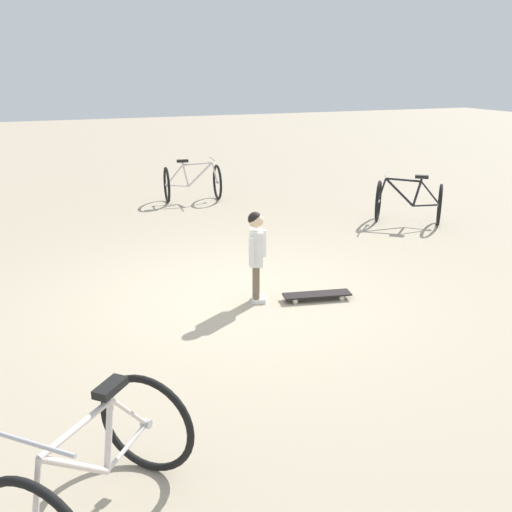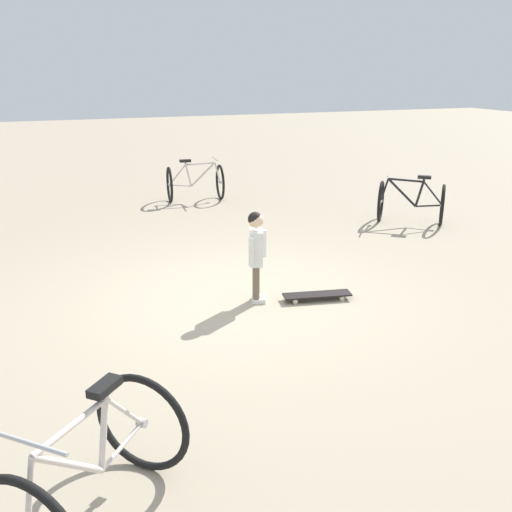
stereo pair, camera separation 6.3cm
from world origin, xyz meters
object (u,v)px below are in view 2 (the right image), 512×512
at_px(skateboard, 317,295).
at_px(bicycle_near, 411,202).
at_px(bicycle_mid, 195,182).
at_px(child_person, 256,247).
at_px(bicycle_far, 92,468).

bearing_deg(skateboard, bicycle_near, 129.34).
relative_size(bicycle_near, bicycle_mid, 1.13).
height_order(bicycle_near, bicycle_mid, same).
height_order(skateboard, bicycle_mid, bicycle_mid).
bearing_deg(child_person, bicycle_far, -36.60).
xyz_separation_m(bicycle_mid, bicycle_far, (8.02, -2.75, 0.00)).
relative_size(skateboard, bicycle_far, 0.64).
bearing_deg(skateboard, child_person, -107.61).
distance_m(child_person, bicycle_far, 3.48).
bearing_deg(child_person, skateboard, 72.39).
height_order(child_person, skateboard, child_person).
bearing_deg(skateboard, bicycle_far, -46.88).
xyz_separation_m(child_person, skateboard, (0.21, 0.68, -0.60)).
relative_size(skateboard, bicycle_mid, 0.72).
height_order(child_person, bicycle_near, child_person).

